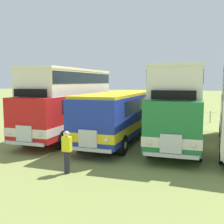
{
  "coord_description": "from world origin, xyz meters",
  "views": [
    {
      "loc": [
        -0.12,
        -15.98,
        3.67
      ],
      "look_at": [
        -6.2,
        0.8,
        1.66
      ],
      "focal_mm": 43.25,
      "sensor_mm": 36.0,
      "label": 1
    }
  ],
  "objects_px": {
    "bus_first_in_row": "(70,100)",
    "marshal_person": "(67,152)",
    "bus_second_in_row": "(121,112)",
    "bus_third_in_row": "(179,102)"
  },
  "relations": [
    {
      "from": "bus_first_in_row",
      "to": "marshal_person",
      "type": "distance_m",
      "value": 7.64
    },
    {
      "from": "bus_second_in_row",
      "to": "bus_third_in_row",
      "type": "bearing_deg",
      "value": 2.36
    },
    {
      "from": "bus_first_in_row",
      "to": "bus_third_in_row",
      "type": "relative_size",
      "value": 1.0
    },
    {
      "from": "bus_third_in_row",
      "to": "marshal_person",
      "type": "xyz_separation_m",
      "value": [
        -3.62,
        -6.86,
        -1.58
      ]
    },
    {
      "from": "bus_second_in_row",
      "to": "bus_third_in_row",
      "type": "relative_size",
      "value": 1.03
    },
    {
      "from": "bus_third_in_row",
      "to": "marshal_person",
      "type": "relative_size",
      "value": 5.71
    },
    {
      "from": "bus_third_in_row",
      "to": "marshal_person",
      "type": "bearing_deg",
      "value": -117.82
    },
    {
      "from": "bus_third_in_row",
      "to": "marshal_person",
      "type": "height_order",
      "value": "bus_third_in_row"
    },
    {
      "from": "marshal_person",
      "to": "bus_second_in_row",
      "type": "bearing_deg",
      "value": 89.38
    },
    {
      "from": "bus_first_in_row",
      "to": "bus_second_in_row",
      "type": "relative_size",
      "value": 0.97
    }
  ]
}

